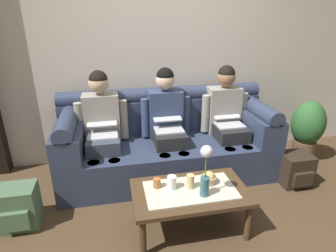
# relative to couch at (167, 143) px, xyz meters

# --- Properties ---
(ground_plane) EXTENTS (14.00, 14.00, 0.00)m
(ground_plane) POSITION_rel_couch_xyz_m (0.00, -1.17, -0.37)
(ground_plane) COLOR #4C3823
(back_wall_patterned) EXTENTS (6.00, 0.12, 2.90)m
(back_wall_patterned) POSITION_rel_couch_xyz_m (0.00, 0.53, 1.08)
(back_wall_patterned) COLOR beige
(back_wall_patterned) RESTS_ON ground_plane
(couch) EXTENTS (2.37, 0.88, 0.96)m
(couch) POSITION_rel_couch_xyz_m (0.00, 0.00, 0.00)
(couch) COLOR #2D3851
(couch) RESTS_ON ground_plane
(person_left) EXTENTS (0.56, 0.67, 1.22)m
(person_left) POSITION_rel_couch_xyz_m (-0.71, -0.00, 0.29)
(person_left) COLOR #383D4C
(person_left) RESTS_ON ground_plane
(person_middle) EXTENTS (0.56, 0.67, 1.22)m
(person_middle) POSITION_rel_couch_xyz_m (0.00, -0.00, 0.29)
(person_middle) COLOR #232326
(person_middle) RESTS_ON ground_plane
(person_right) EXTENTS (0.56, 0.67, 1.22)m
(person_right) POSITION_rel_couch_xyz_m (0.71, -0.00, 0.29)
(person_right) COLOR #232326
(person_right) RESTS_ON ground_plane
(coffee_table) EXTENTS (0.97, 0.57, 0.40)m
(coffee_table) POSITION_rel_couch_xyz_m (0.00, -0.98, -0.03)
(coffee_table) COLOR #47331E
(coffee_table) RESTS_ON ground_plane
(flower_vase) EXTENTS (0.10, 0.10, 0.44)m
(flower_vase) POSITION_rel_couch_xyz_m (0.09, -1.08, 0.27)
(flower_vase) COLOR #336672
(flower_vase) RESTS_ON coffee_table
(snack_bowl) EXTENTS (0.13, 0.13, 0.11)m
(snack_bowl) POSITION_rel_couch_xyz_m (0.19, -0.91, 0.07)
(snack_bowl) COLOR tan
(snack_bowl) RESTS_ON coffee_table
(cup_near_left) EXTENTS (0.07, 0.07, 0.12)m
(cup_near_left) POSITION_rel_couch_xyz_m (0.01, -0.95, 0.09)
(cup_near_left) COLOR #DBB77A
(cup_near_left) RESTS_ON coffee_table
(cup_near_right) EXTENTS (0.08, 0.08, 0.12)m
(cup_near_right) POSITION_rel_couch_xyz_m (-0.15, -0.93, 0.09)
(cup_near_right) COLOR white
(cup_near_right) RESTS_ON coffee_table
(cup_far_center) EXTENTS (0.06, 0.06, 0.08)m
(cup_far_center) POSITION_rel_couch_xyz_m (-0.27, -0.89, 0.07)
(cup_far_center) COLOR #B26633
(cup_far_center) RESTS_ON coffee_table
(backpack_left) EXTENTS (0.31, 0.30, 0.39)m
(backpack_left) POSITION_rel_couch_xyz_m (-1.45, -0.65, -0.18)
(backpack_left) COLOR #4C6B4C
(backpack_left) RESTS_ON ground_plane
(backpack_right) EXTENTS (0.32, 0.32, 0.35)m
(backpack_right) POSITION_rel_couch_xyz_m (1.32, -0.55, -0.19)
(backpack_right) COLOR #2D2319
(backpack_right) RESTS_ON ground_plane
(potted_plant) EXTENTS (0.40, 0.40, 0.78)m
(potted_plant) POSITION_rel_couch_xyz_m (1.77, -0.07, 0.06)
(potted_plant) COLOR brown
(potted_plant) RESTS_ON ground_plane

